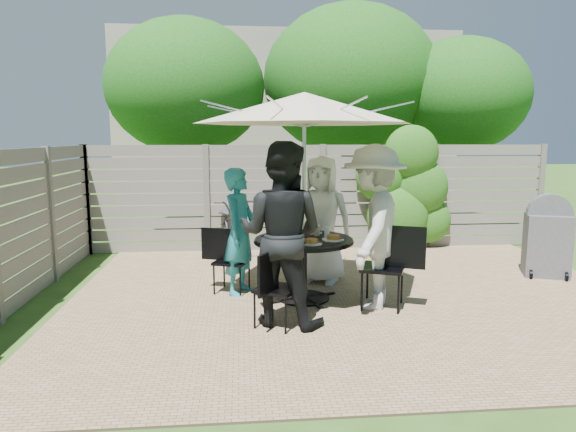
{
  "coord_description": "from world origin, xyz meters",
  "views": [
    {
      "loc": [
        -1.42,
        -5.81,
        1.97
      ],
      "look_at": [
        -0.85,
        0.38,
        1.01
      ],
      "focal_mm": 32.0,
      "sensor_mm": 36.0,
      "label": 1
    }
  ],
  "objects": [
    {
      "name": "glass_right",
      "position": [
        -0.4,
        0.17,
        0.84
      ],
      "size": [
        0.07,
        0.07,
        0.14
      ],
      "primitive_type": "cylinder",
      "color": "silver",
      "rests_on": "patio_table"
    },
    {
      "name": "plate_right",
      "position": [
        -0.35,
        0.03,
        0.79
      ],
      "size": [
        0.26,
        0.26,
        0.06
      ],
      "color": "white",
      "rests_on": "patio_table"
    },
    {
      "name": "bicycle",
      "position": [
        -1.6,
        2.6,
        0.5
      ],
      "size": [
        1.05,
        2.01,
        1.0
      ],
      "primitive_type": "imported",
      "rotation": [
        0.0,
        0.0,
        0.21
      ],
      "color": "#333338",
      "rests_on": "ground"
    },
    {
      "name": "chair_left",
      "position": [
        -1.56,
        0.56,
        0.25
      ],
      "size": [
        0.64,
        0.51,
        0.83
      ],
      "rotation": [
        0.0,
        0.0,
        5.94
      ],
      "color": "black",
      "rests_on": "ground"
    },
    {
      "name": "patio_table",
      "position": [
        -0.68,
        0.18,
        0.54
      ],
      "size": [
        1.54,
        1.54,
        0.77
      ],
      "rotation": [
        0.0,
        0.0,
        -0.41
      ],
      "color": "black",
      "rests_on": "ground"
    },
    {
      "name": "plate_front",
      "position": [
        -0.82,
        -0.15,
        0.79
      ],
      "size": [
        0.26,
        0.26,
        0.06
      ],
      "color": "white",
      "rests_on": "patio_table"
    },
    {
      "name": "glass_front",
      "position": [
        -0.68,
        -0.1,
        0.84
      ],
      "size": [
        0.07,
        0.07,
        0.14
      ],
      "primitive_type": "cylinder",
      "color": "silver",
      "rests_on": "patio_table"
    },
    {
      "name": "person_front",
      "position": [
        -1.01,
        -0.58,
        0.97
      ],
      "size": [
        1.15,
        1.05,
        1.93
      ],
      "primitive_type": "imported",
      "rotation": [
        0.0,
        0.0,
        2.73
      ],
      "color": "black",
      "rests_on": "ground"
    },
    {
      "name": "plate_extra",
      "position": [
        -0.63,
        -0.17,
        0.79
      ],
      "size": [
        0.24,
        0.24,
        0.06
      ],
      "color": "white",
      "rests_on": "patio_table"
    },
    {
      "name": "chair_right",
      "position": [
        0.21,
        -0.21,
        0.3
      ],
      "size": [
        0.75,
        0.62,
        0.98
      ],
      "rotation": [
        0.0,
        0.0,
        2.74
      ],
      "color": "black",
      "rests_on": "ground"
    },
    {
      "name": "person_right",
      "position": [
        0.09,
        -0.15,
        0.95
      ],
      "size": [
        1.13,
        1.4,
        1.9
      ],
      "primitive_type": "imported",
      "rotation": [
        0.0,
        0.0,
        4.3
      ],
      "color": "#B0B0AB",
      "rests_on": "ground"
    },
    {
      "name": "umbrella",
      "position": [
        -0.68,
        0.18,
        2.3
      ],
      "size": [
        3.37,
        3.37,
        2.48
      ],
      "rotation": [
        0.0,
        0.0,
        -0.41
      ],
      "color": "silver",
      "rests_on": "ground"
    },
    {
      "name": "glass_left",
      "position": [
        -0.96,
        0.18,
        0.84
      ],
      "size": [
        0.07,
        0.07,
        0.14
      ],
      "primitive_type": "cylinder",
      "color": "silver",
      "rests_on": "patio_table"
    },
    {
      "name": "person_left",
      "position": [
        -1.44,
        0.51,
        0.8
      ],
      "size": [
        0.58,
        0.69,
        1.6
      ],
      "primitive_type": "imported",
      "rotation": [
        0.0,
        0.0,
        7.44
      ],
      "color": "teal",
      "rests_on": "ground"
    },
    {
      "name": "backyard_envelope",
      "position": [
        0.09,
        10.29,
        2.61
      ],
      "size": [
        60.0,
        60.0,
        5.0
      ],
      "color": "#2D4C17",
      "rests_on": "ground"
    },
    {
      "name": "glass_back",
      "position": [
        -0.67,
        0.46,
        0.84
      ],
      "size": [
        0.07,
        0.07,
        0.14
      ],
      "primitive_type": "cylinder",
      "color": "silver",
      "rests_on": "patio_table"
    },
    {
      "name": "chair_back",
      "position": [
        -0.29,
        1.06,
        0.25
      ],
      "size": [
        0.54,
        0.64,
        0.84
      ],
      "rotation": [
        0.0,
        0.0,
        4.24
      ],
      "color": "black",
      "rests_on": "ground"
    },
    {
      "name": "chair_front",
      "position": [
        -1.06,
        -0.71,
        0.25
      ],
      "size": [
        0.56,
        0.64,
        0.85
      ],
      "rotation": [
        0.0,
        0.0,
        1.03
      ],
      "color": "black",
      "rests_on": "ground"
    },
    {
      "name": "plate_back",
      "position": [
        -0.53,
        0.51,
        0.79
      ],
      "size": [
        0.26,
        0.26,
        0.06
      ],
      "color": "white",
      "rests_on": "patio_table"
    },
    {
      "name": "coffee_cup",
      "position": [
        -0.5,
        0.34,
        0.83
      ],
      "size": [
        0.08,
        0.08,
        0.12
      ],
      "primitive_type": "cylinder",
      "color": "#C6B293",
      "rests_on": "patio_table"
    },
    {
      "name": "person_back",
      "position": [
        -0.34,
        0.94,
        0.86
      ],
      "size": [
        0.99,
        0.84,
        1.73
      ],
      "primitive_type": "imported",
      "rotation": [
        0.0,
        0.0,
        5.87
      ],
      "color": "silver",
      "rests_on": "ground"
    },
    {
      "name": "bbq_grill",
      "position": [
        2.88,
        0.91,
        0.54
      ],
      "size": [
        0.7,
        0.62,
        1.19
      ],
      "rotation": [
        0.0,
        0.0,
        -0.36
      ],
      "color": "#57575C",
      "rests_on": "ground"
    },
    {
      "name": "plate_left",
      "position": [
        -1.01,
        0.32,
        0.79
      ],
      "size": [
        0.26,
        0.26,
        0.06
      ],
      "color": "white",
      "rests_on": "patio_table"
    },
    {
      "name": "syrup_jug",
      "position": [
        -0.71,
        0.25,
        0.85
      ],
      "size": [
        0.09,
        0.09,
        0.16
      ],
      "primitive_type": "cylinder",
      "color": "#59280C",
      "rests_on": "patio_table"
    }
  ]
}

